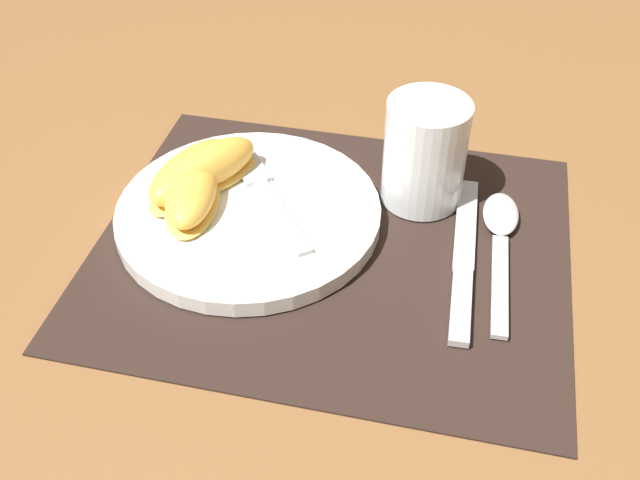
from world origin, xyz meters
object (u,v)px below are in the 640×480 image
juice_glass (424,158)px  citrus_wedge_1 (192,174)px  knife (464,259)px  citrus_wedge_2 (192,193)px  spoon (500,231)px  plate (249,213)px  fork (262,187)px  citrus_wedge_0 (211,168)px

juice_glass → citrus_wedge_1: juice_glass is taller
knife → citrus_wedge_1: bearing=173.4°
citrus_wedge_2 → citrus_wedge_1: bearing=108.7°
spoon → juice_glass: bearing=152.3°
plate → citrus_wedge_2: citrus_wedge_2 is taller
plate → fork: 0.03m
juice_glass → citrus_wedge_0: 0.20m
spoon → citrus_wedge_0: citrus_wedge_0 is taller
plate → citrus_wedge_1: bearing=163.5°
citrus_wedge_1 → citrus_wedge_2: 0.03m
plate → citrus_wedge_1: size_ratio=2.00×
juice_glass → knife: juice_glass is taller
juice_glass → fork: juice_glass is taller
citrus_wedge_0 → citrus_wedge_1: citrus_wedge_0 is taller
spoon → citrus_wedge_1: (-0.29, -0.01, 0.03)m
fork → citrus_wedge_0: (-0.05, 0.00, 0.02)m
knife → citrus_wedge_0: bearing=170.5°
spoon → citrus_wedge_2: (-0.29, -0.04, 0.03)m
citrus_wedge_0 → citrus_wedge_1: 0.02m
juice_glass → spoon: 0.10m
fork → knife: bearing=-11.8°
spoon → citrus_wedge_2: citrus_wedge_2 is taller
knife → citrus_wedge_0: size_ratio=1.94×
plate → juice_glass: bearing=24.9°
knife → citrus_wedge_2: size_ratio=1.84×
juice_glass → citrus_wedge_0: size_ratio=0.95×
citrus_wedge_1 → spoon: bearing=2.3°
spoon → citrus_wedge_2: size_ratio=1.59×
citrus_wedge_0 → plate: bearing=-32.7°
plate → citrus_wedge_2: bearing=-171.8°
knife → fork: size_ratio=1.39×
juice_glass → citrus_wedge_0: bearing=-167.9°
juice_glass → plate: bearing=-155.1°
fork → citrus_wedge_1: (-0.07, -0.01, 0.01)m
juice_glass → spoon: juice_glass is taller
knife → citrus_wedge_0: citrus_wedge_0 is taller
plate → knife: plate is taller
knife → fork: fork is taller
citrus_wedge_0 → citrus_wedge_2: citrus_wedge_0 is taller
fork → citrus_wedge_0: bearing=179.9°
citrus_wedge_0 → citrus_wedge_2: 0.04m
fork → citrus_wedge_2: size_ratio=1.32×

